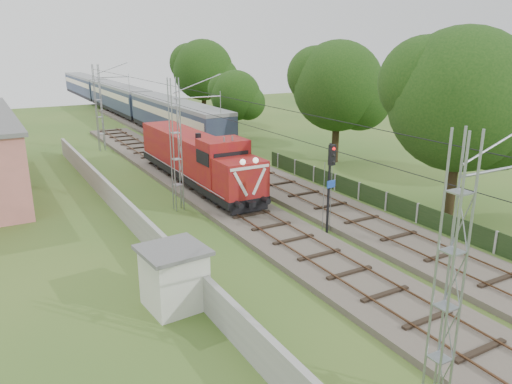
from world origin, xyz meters
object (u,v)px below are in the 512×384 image
coach_rake (119,96)px  signal_post (331,173)px  locomotive (196,158)px  relay_hut (174,277)px

coach_rake → signal_post: (-2.38, -51.59, 0.89)m
locomotive → coach_rake: (5.00, 39.76, 0.39)m
locomotive → signal_post: (2.62, -11.84, 1.28)m
coach_rake → relay_hut: coach_rake is taller
coach_rake → relay_hut: bearing=-102.7°
signal_post → coach_rake: bearing=87.4°
signal_post → relay_hut: signal_post is taller
locomotive → coach_rake: size_ratio=0.24×
relay_hut → signal_post: bearing=18.2°
locomotive → relay_hut: 16.87m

